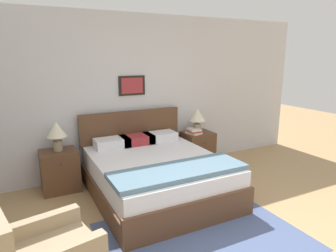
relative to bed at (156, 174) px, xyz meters
name	(u,v)px	position (x,y,z in m)	size (l,w,h in m)	color
wall_back	(129,95)	(0.02, 1.08, 0.99)	(6.95, 0.09, 2.60)	silver
area_rug_main	(203,236)	(0.02, -1.16, -0.31)	(2.11, 1.62, 0.01)	#47567F
bed	(156,174)	(0.00, 0.00, 0.00)	(1.70, 2.03, 1.06)	brown
nightstand_near_window	(60,171)	(-1.19, 0.78, -0.01)	(0.52, 0.46, 0.60)	brown
nightstand_by_door	(198,148)	(1.19, 0.78, -0.01)	(0.52, 0.46, 0.60)	brown
table_lamp_near_window	(57,131)	(-1.18, 0.80, 0.58)	(0.28, 0.28, 0.43)	gray
table_lamp_by_door	(197,116)	(1.18, 0.80, 0.58)	(0.28, 0.28, 0.43)	gray
book_thick_bottom	(194,133)	(1.07, 0.74, 0.31)	(0.23, 0.29, 0.03)	silver
book_hardcover_middle	(194,131)	(1.07, 0.74, 0.34)	(0.20, 0.25, 0.03)	#B7332D
book_novel_upper	(194,129)	(1.07, 0.74, 0.37)	(0.22, 0.26, 0.03)	silver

